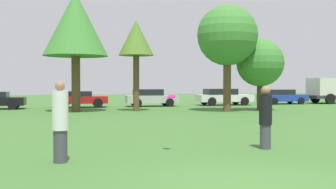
{
  "coord_description": "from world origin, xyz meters",
  "views": [
    {
      "loc": [
        -3.32,
        -5.92,
        1.8
      ],
      "look_at": [
        -0.36,
        3.84,
        1.52
      ],
      "focal_mm": 41.97,
      "sensor_mm": 36.0,
      "label": 1
    }
  ],
  "objects_px": {
    "parked_car_red": "(80,99)",
    "parked_car_silver": "(151,97)",
    "tree_4": "(227,36)",
    "tree_5": "(260,63)",
    "person_thrower": "(60,122)",
    "tree_3": "(136,40)",
    "tree_2": "(76,25)",
    "frisbee": "(172,96)",
    "person_catcher": "(265,117)",
    "parked_car_blue": "(282,96)",
    "parked_car_white": "(223,96)"
  },
  "relations": [
    {
      "from": "tree_5",
      "to": "parked_car_white",
      "type": "relative_size",
      "value": 1.02
    },
    {
      "from": "frisbee",
      "to": "parked_car_silver",
      "type": "distance_m",
      "value": 20.86
    },
    {
      "from": "frisbee",
      "to": "parked_car_red",
      "type": "bearing_deg",
      "value": 92.3
    },
    {
      "from": "person_thrower",
      "to": "parked_car_white",
      "type": "height_order",
      "value": "person_thrower"
    },
    {
      "from": "person_catcher",
      "to": "tree_2",
      "type": "bearing_deg",
      "value": -78.93
    },
    {
      "from": "person_thrower",
      "to": "parked_car_white",
      "type": "relative_size",
      "value": 0.4
    },
    {
      "from": "frisbee",
      "to": "tree_2",
      "type": "distance_m",
      "value": 16.5
    },
    {
      "from": "parked_car_red",
      "to": "parked_car_blue",
      "type": "bearing_deg",
      "value": 2.93
    },
    {
      "from": "tree_2",
      "to": "parked_car_red",
      "type": "relative_size",
      "value": 1.91
    },
    {
      "from": "parked_car_white",
      "to": "tree_2",
      "type": "bearing_deg",
      "value": -157.51
    },
    {
      "from": "parked_car_red",
      "to": "parked_car_silver",
      "type": "relative_size",
      "value": 0.96
    },
    {
      "from": "parked_car_silver",
      "to": "tree_3",
      "type": "bearing_deg",
      "value": -111.26
    },
    {
      "from": "tree_4",
      "to": "tree_5",
      "type": "distance_m",
      "value": 3.09
    },
    {
      "from": "person_catcher",
      "to": "parked_car_blue",
      "type": "bearing_deg",
      "value": -127.04
    },
    {
      "from": "person_thrower",
      "to": "person_catcher",
      "type": "bearing_deg",
      "value": 0.0
    },
    {
      "from": "tree_4",
      "to": "parked_car_white",
      "type": "xyz_separation_m",
      "value": [
        2.96,
        6.96,
        -4.12
      ]
    },
    {
      "from": "parked_car_red",
      "to": "parked_car_white",
      "type": "relative_size",
      "value": 0.86
    },
    {
      "from": "tree_2",
      "to": "tree_4",
      "type": "relative_size",
      "value": 1.12
    },
    {
      "from": "person_thrower",
      "to": "tree_4",
      "type": "height_order",
      "value": "tree_4"
    },
    {
      "from": "tree_3",
      "to": "parked_car_white",
      "type": "relative_size",
      "value": 1.27
    },
    {
      "from": "person_thrower",
      "to": "tree_3",
      "type": "relative_size",
      "value": 0.31
    },
    {
      "from": "person_thrower",
      "to": "tree_2",
      "type": "distance_m",
      "value": 17.13
    },
    {
      "from": "tree_2",
      "to": "frisbee",
      "type": "bearing_deg",
      "value": -84.96
    },
    {
      "from": "parked_car_red",
      "to": "parked_car_blue",
      "type": "xyz_separation_m",
      "value": [
        17.4,
        -0.09,
        -0.0
      ]
    },
    {
      "from": "tree_5",
      "to": "person_catcher",
      "type": "bearing_deg",
      "value": -119.54
    },
    {
      "from": "frisbee",
      "to": "parked_car_white",
      "type": "height_order",
      "value": "frisbee"
    },
    {
      "from": "parked_car_silver",
      "to": "parked_car_white",
      "type": "distance_m",
      "value": 6.21
    },
    {
      "from": "tree_2",
      "to": "parked_car_blue",
      "type": "bearing_deg",
      "value": 13.92
    },
    {
      "from": "parked_car_blue",
      "to": "tree_3",
      "type": "bearing_deg",
      "value": -157.4
    },
    {
      "from": "person_thrower",
      "to": "tree_5",
      "type": "bearing_deg",
      "value": 43.74
    },
    {
      "from": "tree_5",
      "to": "parked_car_red",
      "type": "relative_size",
      "value": 1.19
    },
    {
      "from": "person_catcher",
      "to": "parked_car_red",
      "type": "relative_size",
      "value": 0.43
    },
    {
      "from": "person_thrower",
      "to": "tree_2",
      "type": "bearing_deg",
      "value": 82.13
    },
    {
      "from": "frisbee",
      "to": "tree_2",
      "type": "xyz_separation_m",
      "value": [
        -1.41,
        15.93,
        4.07
      ]
    },
    {
      "from": "parked_car_red",
      "to": "tree_3",
      "type": "bearing_deg",
      "value": -54.29
    },
    {
      "from": "tree_2",
      "to": "tree_3",
      "type": "height_order",
      "value": "tree_2"
    },
    {
      "from": "person_thrower",
      "to": "tree_2",
      "type": "xyz_separation_m",
      "value": [
        1.41,
        16.44,
        4.61
      ]
    },
    {
      "from": "person_catcher",
      "to": "tree_4",
      "type": "xyz_separation_m",
      "value": [
        5.26,
        13.49,
        3.96
      ]
    },
    {
      "from": "tree_2",
      "to": "parked_car_red",
      "type": "height_order",
      "value": "tree_2"
    },
    {
      "from": "person_thrower",
      "to": "person_catcher",
      "type": "height_order",
      "value": "person_thrower"
    },
    {
      "from": "parked_car_white",
      "to": "frisbee",
      "type": "bearing_deg",
      "value": -115.03
    },
    {
      "from": "frisbee",
      "to": "tree_4",
      "type": "relative_size",
      "value": 0.03
    },
    {
      "from": "tree_4",
      "to": "parked_car_red",
      "type": "xyz_separation_m",
      "value": [
        -8.72,
        7.21,
        -4.18
      ]
    },
    {
      "from": "tree_3",
      "to": "parked_car_red",
      "type": "bearing_deg",
      "value": 122.5
    },
    {
      "from": "parked_car_red",
      "to": "parked_car_white",
      "type": "xyz_separation_m",
      "value": [
        11.68,
        -0.25,
        0.05
      ]
    },
    {
      "from": "frisbee",
      "to": "parked_car_white",
      "type": "bearing_deg",
      "value": 61.76
    },
    {
      "from": "tree_2",
      "to": "person_thrower",
      "type": "bearing_deg",
      "value": -94.9
    },
    {
      "from": "frisbee",
      "to": "parked_car_silver",
      "type": "height_order",
      "value": "frisbee"
    },
    {
      "from": "tree_3",
      "to": "tree_4",
      "type": "height_order",
      "value": "tree_4"
    },
    {
      "from": "frisbee",
      "to": "parked_car_blue",
      "type": "relative_size",
      "value": 0.06
    }
  ]
}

